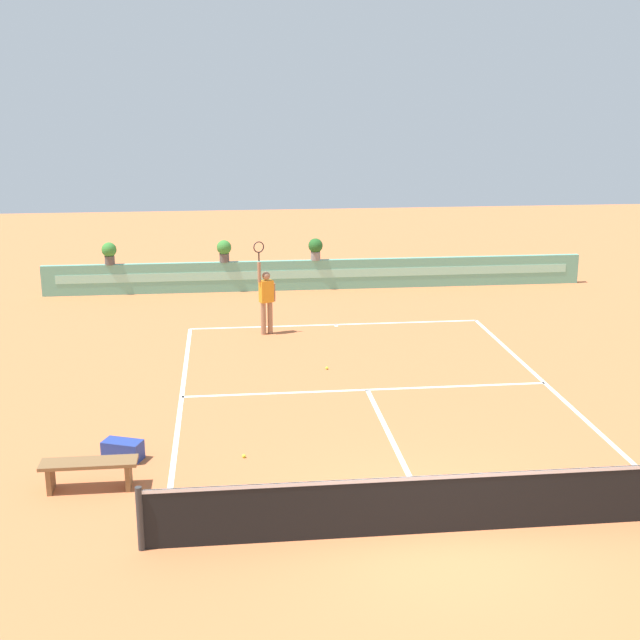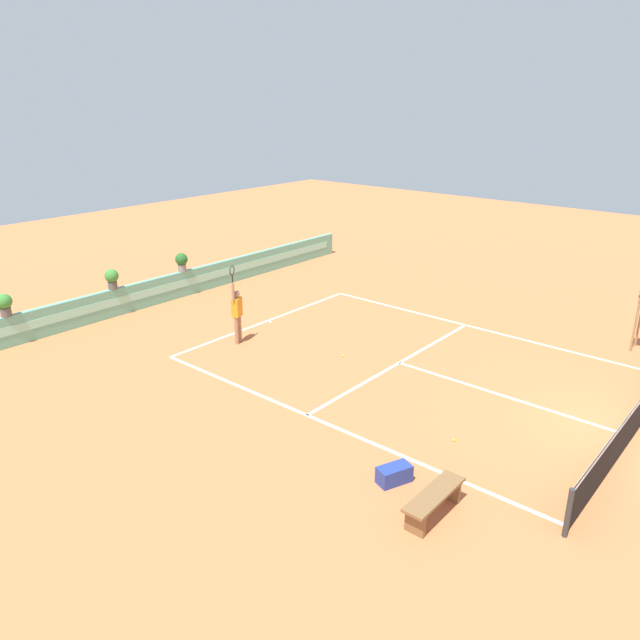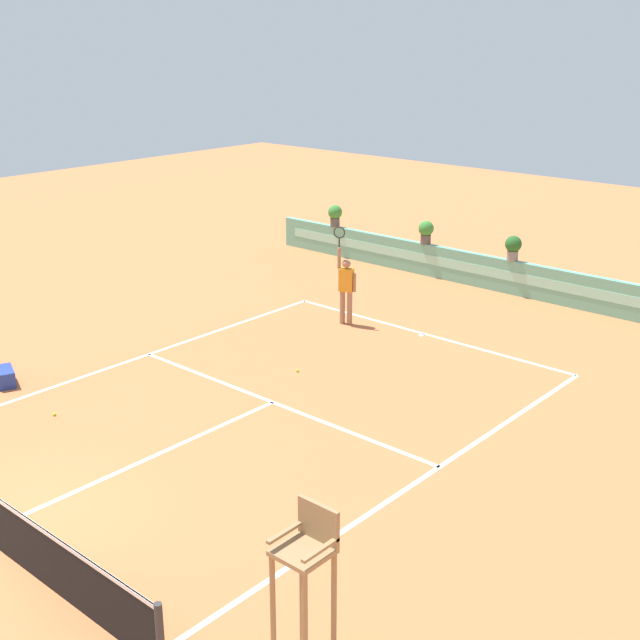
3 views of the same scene
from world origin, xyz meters
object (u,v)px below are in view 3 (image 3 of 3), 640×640
object	(u,v)px
umpire_chair	(307,570)
tennis_player	(346,285)
potted_plant_centre	(513,246)
potted_plant_left	(426,231)
potted_plant_far_left	(335,214)
gear_bag	(5,377)
tennis_ball_near_baseline	(54,414)
tennis_ball_mid_court	(297,370)

from	to	relation	value
umpire_chair	tennis_player	bearing A→B (deg)	127.50
umpire_chair	potted_plant_centre	xyz separation A→B (m)	(-5.70, 15.13, 0.07)
tennis_player	potted_plant_centre	bearing A→B (deg)	69.90
potted_plant_centre	potted_plant_left	bearing A→B (deg)	180.00
tennis_player	potted_plant_far_left	bearing A→B (deg)	132.63
potted_plant_left	potted_plant_centre	bearing A→B (deg)	0.00
tennis_player	potted_plant_centre	xyz separation A→B (m)	(1.91, 5.21, 0.36)
umpire_chair	potted_plant_far_left	world-z (taller)	umpire_chair
umpire_chair	potted_plant_centre	world-z (taller)	umpire_chair
gear_bag	potted_plant_far_left	world-z (taller)	potted_plant_far_left
tennis_player	potted_plant_left	distance (m)	5.34
potted_plant_far_left	potted_plant_left	size ratio (longest dim) A/B	1.00
tennis_ball_near_baseline	tennis_ball_mid_court	size ratio (longest dim) A/B	1.00
tennis_ball_near_baseline	potted_plant_far_left	xyz separation A→B (m)	(-3.96, 13.33, 1.38)
tennis_ball_near_baseline	tennis_player	bearing A→B (deg)	84.10
tennis_player	potted_plant_centre	size ratio (longest dim) A/B	3.57
tennis_ball_near_baseline	potted_plant_left	world-z (taller)	potted_plant_left
tennis_ball_near_baseline	potted_plant_far_left	size ratio (longest dim) A/B	0.09
umpire_chair	tennis_player	world-z (taller)	tennis_player
potted_plant_centre	tennis_ball_mid_court	bearing A→B (deg)	-94.30
potted_plant_far_left	potted_plant_centre	size ratio (longest dim) A/B	1.00
tennis_player	potted_plant_far_left	xyz separation A→B (m)	(-4.80, 5.21, 0.36)
gear_bag	potted_plant_far_left	size ratio (longest dim) A/B	0.97
gear_bag	potted_plant_far_left	distance (m)	13.33
gear_bag	potted_plant_left	size ratio (longest dim) A/B	0.97
tennis_ball_near_baseline	umpire_chair	bearing A→B (deg)	-12.03
umpire_chair	gear_bag	distance (m)	10.87
umpire_chair	tennis_player	xyz separation A→B (m)	(-7.61, 9.91, -0.29)
umpire_chair	potted_plant_left	distance (m)	17.46
umpire_chair	tennis_ball_near_baseline	xyz separation A→B (m)	(-8.45, 1.80, -1.31)
tennis_ball_near_baseline	potted_plant_centre	xyz separation A→B (m)	(2.75, 13.33, 1.38)
tennis_ball_near_baseline	potted_plant_far_left	distance (m)	13.97
tennis_player	tennis_ball_mid_court	xyz separation A→B (m)	(1.27, -3.24, -1.02)
gear_bag	tennis_ball_near_baseline	bearing A→B (deg)	-4.50
umpire_chair	potted_plant_centre	distance (m)	16.16
tennis_ball_mid_court	tennis_player	bearing A→B (deg)	111.42
potted_plant_far_left	tennis_ball_near_baseline	bearing A→B (deg)	-73.45
gear_bag	tennis_player	bearing A→B (deg)	69.18
potted_plant_far_left	tennis_ball_mid_court	bearing A→B (deg)	-54.32
potted_plant_centre	umpire_chair	bearing A→B (deg)	-69.35
tennis_ball_mid_court	potted_plant_left	world-z (taller)	potted_plant_left
tennis_player	potted_plant_centre	distance (m)	5.56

